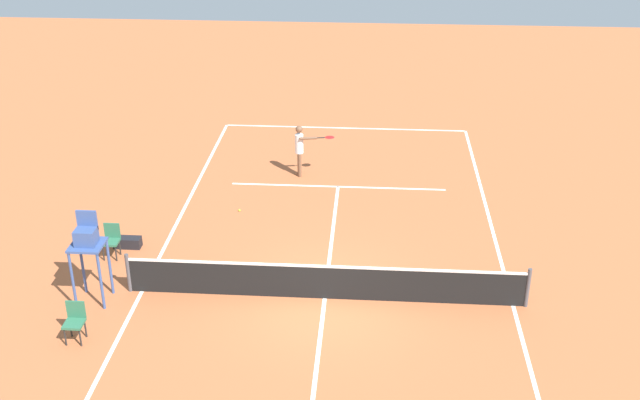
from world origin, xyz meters
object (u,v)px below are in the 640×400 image
Objects in this scene: player_serving at (301,146)px; tennis_ball at (239,210)px; courtside_chair_near at (75,320)px; equipment_bag at (128,242)px; courtside_chair_mid at (111,239)px; umpire_chair at (87,244)px.

tennis_ball is at bearing -40.80° from player_serving.
equipment_bag is (0.11, -4.35, -0.38)m from courtside_chair_near.
player_serving is 1.88× the size of courtside_chair_mid.
player_serving is 26.30× the size of tennis_ball.
courtside_chair_mid is (4.67, 5.81, -0.54)m from player_serving.
equipment_bag is (2.77, 2.45, 0.12)m from tennis_ball.
courtside_chair_near reaches higher than equipment_bag.
umpire_chair is 3.17× the size of equipment_bag.
player_serving is 1.88× the size of courtside_chair_near.
tennis_ball is 0.09× the size of equipment_bag.
equipment_bag is at bearing -88.56° from courtside_chair_near.
courtside_chair_near is at bearing 94.69° from umpire_chair.
umpire_chair is at bearing 61.45° from tennis_ball.
equipment_bag is (-0.25, -0.53, -0.38)m from courtside_chair_mid.
courtside_chair_mid is (3.03, 2.97, 0.50)m from tennis_ball.
umpire_chair is at bearing -85.31° from courtside_chair_near.
courtside_chair_near is at bearing 91.44° from equipment_bag.
umpire_chair is 2.54× the size of courtside_chair_near.
tennis_ball is 0.07× the size of courtside_chair_mid.
tennis_ball is 4.27m from courtside_chair_mid.
tennis_ball is 7.32m from courtside_chair_near.
umpire_chair is at bearing 89.44° from equipment_bag.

